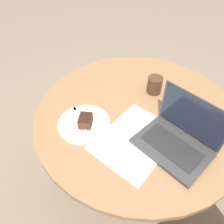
{
  "coord_description": "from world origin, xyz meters",
  "views": [
    {
      "loc": [
        -0.75,
        -0.31,
        1.51
      ],
      "look_at": [
        -0.11,
        0.09,
        0.75
      ],
      "focal_mm": 35.0,
      "sensor_mm": 36.0,
      "label": 1
    }
  ],
  "objects": [
    {
      "name": "paper_document",
      "position": [
        -0.17,
        -0.07,
        0.71
      ],
      "size": [
        0.41,
        0.33,
        0.0
      ],
      "rotation": [
        0.0,
        0.0,
        -0.13
      ],
      "color": "white",
      "rests_on": "dining_table"
    },
    {
      "name": "laptop",
      "position": [
        -0.1,
        -0.24,
        0.75
      ],
      "size": [
        0.29,
        0.36,
        0.23
      ],
      "rotation": [
        0.0,
        0.0,
        7.61
      ],
      "color": "#2D2D2D",
      "rests_on": "dining_table"
    },
    {
      "name": "fork",
      "position": [
        -0.2,
        0.23,
        0.73
      ],
      "size": [
        0.11,
        0.16,
        0.0
      ],
      "rotation": [
        0.0,
        0.0,
        7.3
      ],
      "color": "silver",
      "rests_on": "plate"
    },
    {
      "name": "dining_table",
      "position": [
        0.0,
        0.0,
        0.57
      ],
      "size": [
        1.06,
        1.06,
        0.71
      ],
      "color": "brown",
      "rests_on": "ground_plane"
    },
    {
      "name": "coffee_glass",
      "position": [
        0.19,
        0.0,
        0.76
      ],
      "size": [
        0.08,
        0.08,
        0.09
      ],
      "color": "#3D2619",
      "rests_on": "dining_table"
    },
    {
      "name": "cake_slice",
      "position": [
        -0.23,
        0.17,
        0.75
      ],
      "size": [
        0.09,
        0.08,
        0.05
      ],
      "rotation": [
        0.0,
        0.0,
        3.59
      ],
      "color": "#472619",
      "rests_on": "plate"
    },
    {
      "name": "plate",
      "position": [
        -0.22,
        0.18,
        0.72
      ],
      "size": [
        0.25,
        0.25,
        0.01
      ],
      "color": "silver",
      "rests_on": "dining_table"
    },
    {
      "name": "ground_plane",
      "position": [
        0.0,
        0.0,
        0.0
      ],
      "size": [
        12.0,
        12.0,
        0.0
      ],
      "primitive_type": "plane",
      "color": "#6B5B4C"
    }
  ]
}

